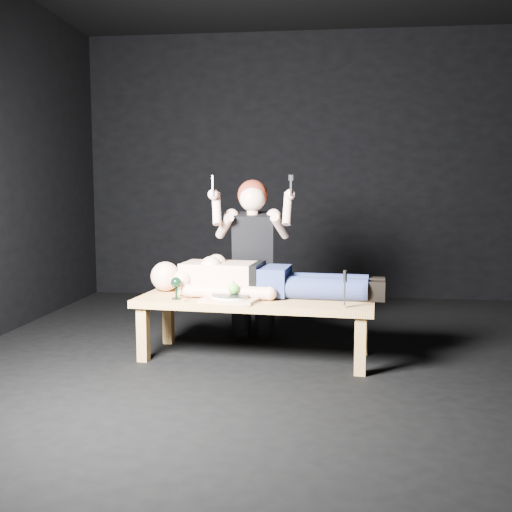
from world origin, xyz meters
name	(u,v)px	position (x,y,z in m)	size (l,w,h in m)	color
ground	(293,356)	(0.00, 0.00, 0.00)	(5.00, 5.00, 0.00)	black
back_wall	(304,167)	(0.00, 2.50, 1.50)	(5.00, 5.00, 0.00)	black
table	(255,328)	(-0.27, -0.07, 0.23)	(1.71, 0.64, 0.45)	tan
lying_man	(266,276)	(-0.21, 0.03, 0.60)	(1.89, 0.58, 0.29)	#DEB08D
kneeling_woman	(253,258)	(-0.35, 0.48, 0.68)	(0.72, 0.81, 1.35)	black
serving_tray	(231,299)	(-0.43, -0.23, 0.46)	(0.39, 0.28, 0.02)	tan
plate	(231,296)	(-0.43, -0.23, 0.48)	(0.26, 0.26, 0.02)	white
apple	(234,289)	(-0.41, -0.21, 0.54)	(0.08, 0.08, 0.08)	#40912D
goblet	(176,288)	(-0.83, -0.20, 0.53)	(0.08, 0.08, 0.16)	black
fork_flat	(189,299)	(-0.74, -0.21, 0.45)	(0.02, 0.18, 0.01)	#B2B2B7
knife_flat	(257,303)	(-0.24, -0.30, 0.45)	(0.02, 0.18, 0.01)	#B2B2B7
spoon_flat	(249,299)	(-0.31, -0.15, 0.45)	(0.02, 0.18, 0.01)	#B2B2B7
carving_knife	(345,289)	(0.36, -0.37, 0.58)	(0.03, 0.04, 0.25)	#B2B2B7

